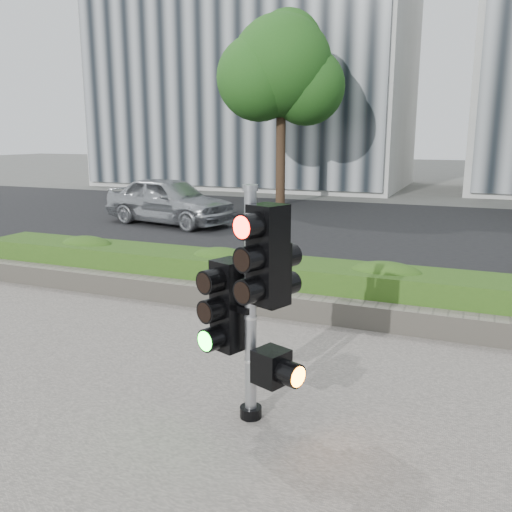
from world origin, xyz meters
name	(u,v)px	position (x,y,z in m)	size (l,w,h in m)	color
ground	(220,365)	(0.00, 0.00, 0.00)	(120.00, 120.00, 0.00)	#51514C
sidewalk	(77,487)	(0.00, -2.50, 0.01)	(16.00, 11.00, 0.03)	#9E9389
road	(374,231)	(0.00, 10.00, 0.01)	(60.00, 13.00, 0.02)	black
curb	(301,291)	(0.00, 3.15, 0.06)	(60.00, 0.25, 0.12)	gray
stone_wall	(276,304)	(0.00, 1.90, 0.20)	(12.00, 0.32, 0.34)	gray
hedge	(290,282)	(0.00, 2.55, 0.37)	(12.00, 1.00, 0.68)	#61952D
building_left	(257,43)	(-9.00, 23.00, 7.50)	(16.00, 9.00, 15.00)	#B7B7B2
tree_left	(282,70)	(-4.52, 14.56, 5.04)	(4.61, 4.03, 7.34)	black
traffic_signal	(255,294)	(0.88, -1.01, 1.26)	(0.82, 0.69, 2.22)	black
car_silver	(169,200)	(-6.01, 8.76, 0.74)	(1.70, 4.23, 1.44)	#A3A6AA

